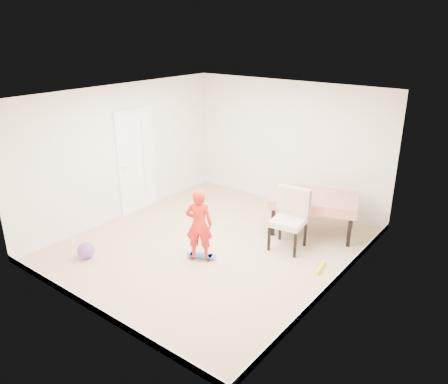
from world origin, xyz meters
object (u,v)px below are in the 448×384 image
Objects in this scene: skateboard at (201,257)px; balloon at (86,250)px; dining_chair at (288,220)px; dining_table at (314,214)px; child at (199,227)px.

balloon is at bearing -168.29° from skateboard.
dining_chair is at bearing 26.72° from skateboard.
dining_chair is 3.41m from balloon.
dining_table is 2.30m from skateboard.
dining_table is 3.02× the size of skateboard.
dining_table is at bearing -146.33° from child.
child is (-0.94, -1.22, 0.07)m from dining_chair.
dining_table is 4.07m from balloon.
child reaches higher than balloon.
skateboard is at bearing 36.84° from balloon.
balloon is at bearing -143.83° from dining_chair.
dining_chair is 1.54m from child.
skateboard is (-0.93, -1.19, -0.49)m from dining_chair.
balloon is at bearing -146.95° from dining_table.
dining_table reaches higher than balloon.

